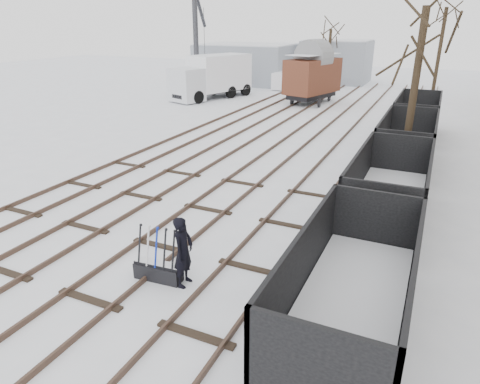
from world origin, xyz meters
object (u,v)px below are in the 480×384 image
(box_van_wagon, at_px, (313,75))
(ground_frame, at_px, (158,270))
(freight_wagon_a, at_px, (351,301))
(lorry, at_px, (212,76))
(worker, at_px, (183,252))
(crane, at_px, (198,65))
(panel_van, at_px, (287,80))

(box_van_wagon, bearing_deg, ground_frame, -66.12)
(freight_wagon_a, relative_size, box_van_wagon, 1.02)
(box_van_wagon, relative_size, lorry, 0.68)
(ground_frame, distance_m, freight_wagon_a, 5.05)
(worker, xyz_separation_m, box_van_wagon, (-4.44, 27.22, 1.34))
(crane, bearing_deg, box_van_wagon, -23.30)
(freight_wagon_a, relative_size, panel_van, 1.48)
(worker, bearing_deg, panel_van, 10.43)
(lorry, bearing_deg, panel_van, 82.42)
(ground_frame, xyz_separation_m, lorry, (-12.34, 26.01, 1.61))
(worker, height_order, freight_wagon_a, freight_wagon_a)
(panel_van, height_order, crane, crane)
(box_van_wagon, relative_size, panel_van, 1.45)
(freight_wagon_a, xyz_separation_m, crane, (-20.04, 28.35, 1.67))
(box_van_wagon, height_order, lorry, box_van_wagon)
(freight_wagon_a, bearing_deg, ground_frame, 178.64)
(lorry, height_order, panel_van, lorry)
(ground_frame, height_order, lorry, lorry)
(ground_frame, bearing_deg, crane, 113.59)
(ground_frame, distance_m, box_van_wagon, 27.64)
(panel_van, bearing_deg, freight_wagon_a, -64.47)
(worker, relative_size, panel_van, 0.48)
(ground_frame, xyz_separation_m, box_van_wagon, (-3.69, 27.32, 2.01))
(freight_wagon_a, distance_m, lorry, 31.38)
(ground_frame, relative_size, box_van_wagon, 0.26)
(panel_van, relative_size, crane, 0.40)
(ground_frame, height_order, crane, crane)
(panel_van, bearing_deg, crane, -134.60)
(ground_frame, bearing_deg, panel_van, 99.13)
(worker, distance_m, lorry, 29.04)
(ground_frame, height_order, box_van_wagon, box_van_wagon)
(box_van_wagon, height_order, panel_van, box_van_wagon)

